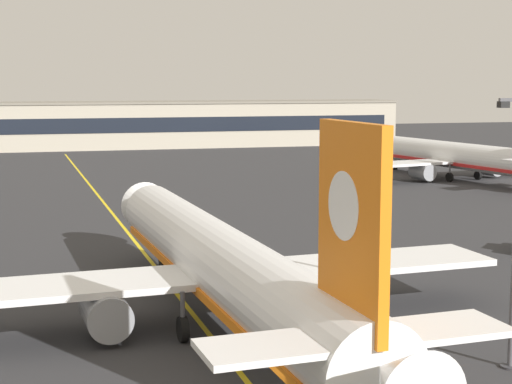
% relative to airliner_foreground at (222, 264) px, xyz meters
% --- Properties ---
extents(taxiway_centreline, '(7.17, 179.88, 0.01)m').
position_rel_airliner_foreground_xyz_m(taxiway_centreline, '(-1.64, 16.88, -3.37)').
color(taxiway_centreline, yellow).
rests_on(taxiway_centreline, ground).
extents(airliner_foreground, '(32.27, 41.53, 11.65)m').
position_rel_airliner_foreground_xyz_m(airliner_foreground, '(0.00, 0.00, 0.00)').
color(airliner_foreground, white).
rests_on(airliner_foreground, ground).
extents(airliner_background, '(29.51, 37.62, 10.64)m').
position_rel_airliner_foreground_xyz_m(airliner_background, '(43.89, 55.64, -0.29)').
color(airliner_background, white).
rests_on(airliner_background, ground).
extents(safety_cone_by_nose_gear, '(0.44, 0.44, 0.55)m').
position_rel_airliner_foreground_xyz_m(safety_cone_by_nose_gear, '(0.61, 15.82, -3.11)').
color(safety_cone_by_nose_gear, orange).
rests_on(safety_cone_by_nose_gear, ground).
extents(terminal_building, '(128.13, 12.40, 8.95)m').
position_rel_airliner_foreground_xyz_m(terminal_building, '(-2.74, 118.61, 1.11)').
color(terminal_building, '#B2A893').
rests_on(terminal_building, ground).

